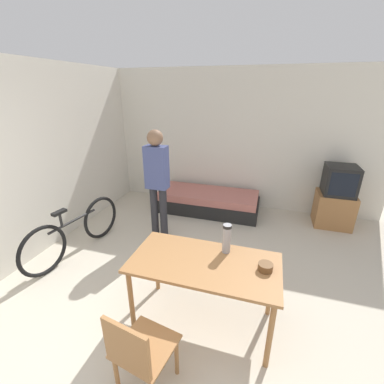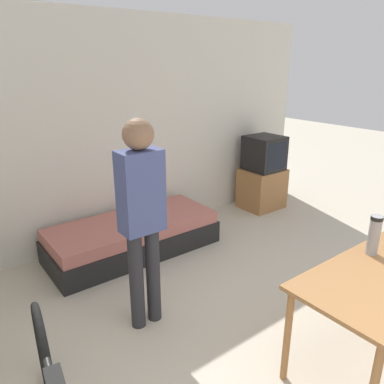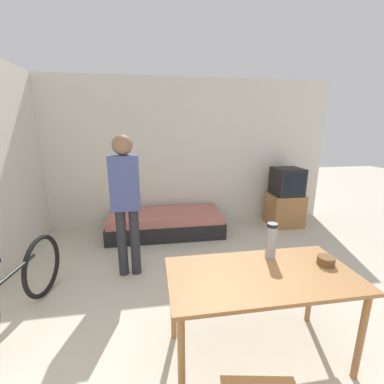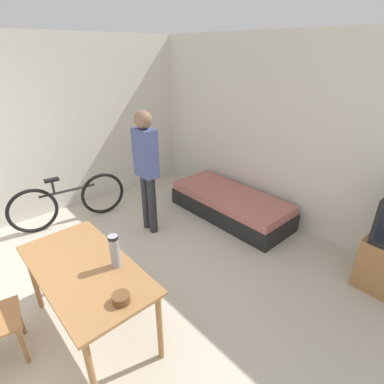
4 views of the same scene
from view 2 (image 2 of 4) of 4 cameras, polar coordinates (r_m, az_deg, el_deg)
name	(u,v)px [view 2 (image 2 of 4)]	position (r m, az deg, el deg)	size (l,w,h in m)	color
wall_back	(131,130)	(4.72, -9.32, 9.29)	(5.75, 0.06, 2.70)	silver
daybed	(133,236)	(4.50, -8.91, -6.67)	(1.98, 0.82, 0.41)	black
tv	(263,175)	(5.78, 10.73, 2.62)	(0.61, 0.52, 1.11)	#9E6B3D
person_standing	(142,211)	(2.96, -7.67, -2.89)	(0.34, 0.24, 1.77)	#28282D
thermos_flask	(374,234)	(3.13, 26.03, -5.73)	(0.09, 0.09, 0.31)	#99999E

